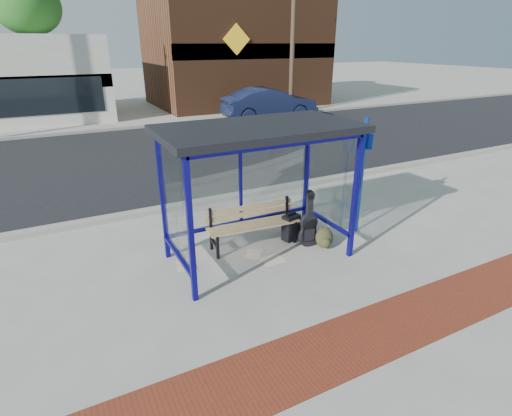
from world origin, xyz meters
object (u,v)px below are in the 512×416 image
backpack (324,238)px  parked_car (269,104)px  suitcase (291,227)px  bench (253,222)px  fire_hydrant (304,103)px  guitar_bag (309,227)px

backpack → parked_car: (5.78, 12.59, 0.59)m
parked_car → suitcase: bearing=156.8°
bench → suitcase: 0.82m
bench → fire_hydrant: (10.31, 13.68, -0.11)m
suitcase → fire_hydrant: fire_hydrant is taller
backpack → guitar_bag: bearing=159.7°
bench → fire_hydrant: size_ratio=2.67×
guitar_bag → suitcase: 0.42m
bench → guitar_bag: size_ratio=1.69×
bench → fire_hydrant: 17.13m
guitar_bag → fire_hydrant: size_ratio=1.58×
suitcase → backpack: (0.40, -0.57, -0.07)m
backpack → fire_hydrant: fire_hydrant is taller
bench → guitar_bag: bearing=-25.9°
bench → guitar_bag: guitar_bag is taller
suitcase → bench: bearing=155.0°
bench → fire_hydrant: bearing=57.0°
guitar_bag → backpack: 0.37m
guitar_bag → fire_hydrant: bearing=67.0°
suitcase → backpack: bearing=-68.4°
parked_car → fire_hydrant: (3.36, 1.83, -0.42)m
guitar_bag → parked_car: 13.77m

